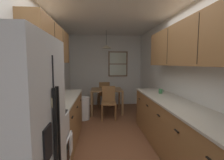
# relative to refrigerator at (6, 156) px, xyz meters

# --- Properties ---
(ground_plane) EXTENTS (12.00, 12.00, 0.00)m
(ground_plane) POSITION_rel_refrigerator_xyz_m (0.95, 2.28, -0.87)
(ground_plane) COLOR brown
(wall_left) EXTENTS (0.10, 9.00, 2.55)m
(wall_left) POSITION_rel_refrigerator_xyz_m (-0.40, 2.28, 0.41)
(wall_left) COLOR silver
(wall_left) RESTS_ON ground
(wall_right) EXTENTS (0.10, 9.00, 2.55)m
(wall_right) POSITION_rel_refrigerator_xyz_m (2.30, 2.28, 0.41)
(wall_right) COLOR silver
(wall_right) RESTS_ON ground
(wall_back) EXTENTS (4.40, 0.10, 2.55)m
(wall_back) POSITION_rel_refrigerator_xyz_m (0.95, 4.93, 0.41)
(wall_back) COLOR silver
(wall_back) RESTS_ON ground
(ceiling_slab) EXTENTS (4.40, 9.00, 0.08)m
(ceiling_slab) POSITION_rel_refrigerator_xyz_m (0.95, 2.28, 1.72)
(ceiling_slab) COLOR white
(refrigerator) EXTENTS (0.73, 0.82, 1.73)m
(refrigerator) POSITION_rel_refrigerator_xyz_m (0.00, 0.00, 0.00)
(refrigerator) COLOR silver
(refrigerator) RESTS_ON ground
(stove_range) EXTENTS (0.66, 0.61, 1.10)m
(stove_range) POSITION_rel_refrigerator_xyz_m (-0.04, 0.74, -0.40)
(stove_range) COLOR silver
(stove_range) RESTS_ON ground
(microwave_over_range) EXTENTS (0.39, 0.62, 0.31)m
(microwave_over_range) POSITION_rel_refrigerator_xyz_m (-0.16, 0.74, 0.82)
(microwave_over_range) COLOR silver
(counter_left) EXTENTS (0.64, 1.85, 0.90)m
(counter_left) POSITION_rel_refrigerator_xyz_m (-0.05, 1.97, -0.42)
(counter_left) COLOR olive
(counter_left) RESTS_ON ground
(upper_cabinets_left) EXTENTS (0.33, 1.93, 0.67)m
(upper_cabinets_left) POSITION_rel_refrigerator_xyz_m (-0.19, 1.92, 1.02)
(upper_cabinets_left) COLOR olive
(counter_right) EXTENTS (0.64, 3.13, 0.90)m
(counter_right) POSITION_rel_refrigerator_xyz_m (1.95, 1.33, -0.42)
(counter_right) COLOR olive
(counter_right) RESTS_ON ground
(upper_cabinets_right) EXTENTS (0.33, 2.81, 0.69)m
(upper_cabinets_right) POSITION_rel_refrigerator_xyz_m (2.09, 1.28, 0.98)
(upper_cabinets_right) COLOR olive
(dining_table) EXTENTS (0.96, 0.80, 0.74)m
(dining_table) POSITION_rel_refrigerator_xyz_m (0.92, 3.91, -0.24)
(dining_table) COLOR olive
(dining_table) RESTS_ON ground
(dining_chair_near) EXTENTS (0.42, 0.42, 0.90)m
(dining_chair_near) POSITION_rel_refrigerator_xyz_m (0.95, 3.30, -0.37)
(dining_chair_near) COLOR olive
(dining_chair_near) RESTS_ON ground
(dining_chair_far) EXTENTS (0.45, 0.45, 0.90)m
(dining_chair_far) POSITION_rel_refrigerator_xyz_m (0.86, 4.52, -0.37)
(dining_chair_far) COLOR olive
(dining_chair_far) RESTS_ON ground
(pendant_light) EXTENTS (0.31, 0.31, 0.55)m
(pendant_light) POSITION_rel_refrigerator_xyz_m (0.92, 3.91, 1.19)
(pendant_light) COLOR black
(back_window) EXTENTS (0.70, 0.05, 0.92)m
(back_window) POSITION_rel_refrigerator_xyz_m (1.40, 4.85, 0.65)
(back_window) COLOR brown
(trash_bin) EXTENTS (0.34, 0.34, 0.62)m
(trash_bin) POSITION_rel_refrigerator_xyz_m (0.25, 3.29, -0.56)
(trash_bin) COLOR white
(trash_bin) RESTS_ON ground
(storage_canister) EXTENTS (0.11, 0.11, 0.16)m
(storage_canister) POSITION_rel_refrigerator_xyz_m (-0.05, 1.33, 0.11)
(storage_canister) COLOR #265999
(storage_canister) RESTS_ON counter_left
(dish_towel) EXTENTS (0.02, 0.16, 0.24)m
(dish_towel) POSITION_rel_refrigerator_xyz_m (0.31, 0.89, -0.37)
(dish_towel) COLOR white
(mug_by_coffeemaker) EXTENTS (0.12, 0.08, 0.10)m
(mug_by_coffeemaker) POSITION_rel_refrigerator_xyz_m (2.00, 2.18, 0.08)
(mug_by_coffeemaker) COLOR #3F7F4C
(mug_by_coffeemaker) RESTS_ON counter_right
(table_serving_bowl) EXTENTS (0.18, 0.18, 0.06)m
(table_serving_bowl) POSITION_rel_refrigerator_xyz_m (0.94, 3.91, -0.10)
(table_serving_bowl) COLOR #4C7299
(table_serving_bowl) RESTS_ON dining_table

